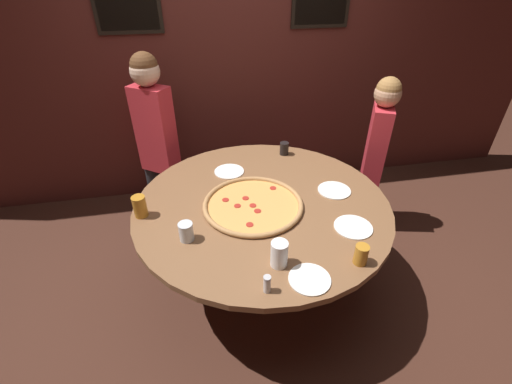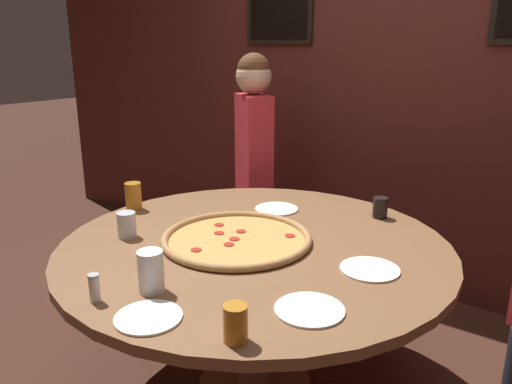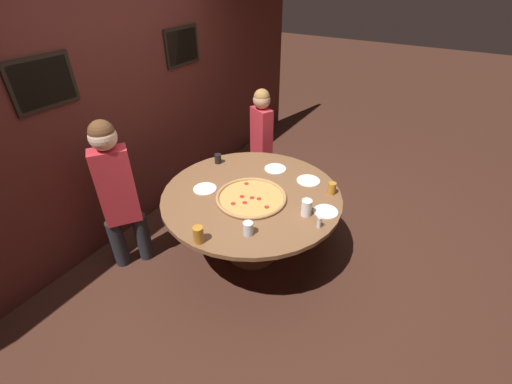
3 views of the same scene
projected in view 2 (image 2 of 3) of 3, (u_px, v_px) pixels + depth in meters
The scene contains 14 objects.
back_wall at pixel (390, 86), 3.09m from camera, with size 6.40×0.08×2.60m.
dining_table at pixel (255, 268), 2.17m from camera, with size 1.67×1.67×0.74m.
giant_pizza at pixel (237, 238), 2.14m from camera, with size 0.65×0.65×0.03m.
drink_cup_near_right at pixel (127, 225), 2.18m from camera, with size 0.08×0.08×0.11m, color silver.
drink_cup_near_left at pixel (134, 196), 2.55m from camera, with size 0.08×0.08×0.14m, color #BC7A23.
drink_cup_far_right at pixel (380, 208), 2.42m from camera, with size 0.07×0.07×0.10m, color black.
drink_cup_by_shaker at pixel (151, 271), 1.69m from camera, with size 0.09×0.09×0.15m, color white.
drink_cup_beside_pizza at pixel (235, 323), 1.41m from camera, with size 0.07×0.07×0.11m, color #BC7A23.
white_plate_far_back at pixel (148, 317), 1.54m from camera, with size 0.21×0.21×0.01m, color white.
white_plate_near_front at pixel (277, 209), 2.55m from camera, with size 0.22×0.22×0.01m, color white.
white_plate_right_side at pixel (370, 269), 1.87m from camera, with size 0.22×0.22×0.01m, color white.
white_plate_left_side at pixel (309, 309), 1.59m from camera, with size 0.23×0.23×0.01m, color white.
condiment_shaker at pixel (94, 288), 1.63m from camera, with size 0.04×0.04×0.10m.
diner_far_left at pixel (254, 156), 3.25m from camera, with size 0.38×0.33×1.50m.
Camera 2 is at (1.16, -1.61, 1.56)m, focal length 35.00 mm.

